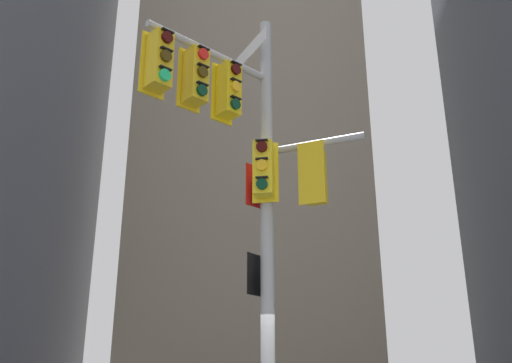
# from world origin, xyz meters

# --- Properties ---
(building_mid_block) EXTENTS (12.15, 12.15, 46.64)m
(building_mid_block) POSITION_xyz_m (-2.14, 21.38, 23.32)
(building_mid_block) COLOR tan
(building_mid_block) RESTS_ON ground
(signal_pole_assembly) EXTENTS (3.70, 2.45, 8.27)m
(signal_pole_assembly) POSITION_xyz_m (-0.29, -0.51, 5.09)
(signal_pole_assembly) COLOR #9EA0A3
(signal_pole_assembly) RESTS_ON ground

